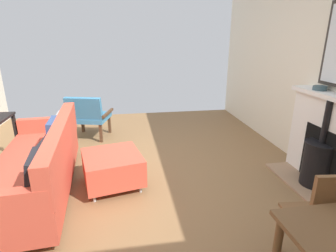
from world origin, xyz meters
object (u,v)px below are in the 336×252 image
dining_chair_near_fireplace (326,217)px  fireplace (327,148)px  sofa (39,165)px  armchair_accent (88,115)px  mantel_bowl_near (320,88)px  ottoman (113,167)px

dining_chair_near_fireplace → fireplace: bearing=-129.2°
fireplace → dining_chair_near_fireplace: 1.48m
sofa → armchair_accent: size_ratio=2.71×
fireplace → dining_chair_near_fireplace: (0.93, 1.14, 0.03)m
mantel_bowl_near → dining_chair_near_fireplace: 1.84m
fireplace → mantel_bowl_near: size_ratio=8.54×
ottoman → armchair_accent: (0.46, -1.65, 0.19)m
fireplace → ottoman: size_ratio=1.68×
mantel_bowl_near → armchair_accent: bearing=-30.9°
mantel_bowl_near → sofa: bearing=-1.1°
mantel_bowl_near → ottoman: (2.46, -0.09, -0.88)m
mantel_bowl_near → dining_chair_near_fireplace: bearing=57.0°
ottoman → dining_chair_near_fireplace: dining_chair_near_fireplace is taller
fireplace → armchair_accent: 3.56m
dining_chair_near_fireplace → mantel_bowl_near: bearing=-123.0°
ottoman → armchair_accent: armchair_accent is taller
sofa → ottoman: size_ratio=2.72×
mantel_bowl_near → dining_chair_near_fireplace: size_ratio=0.18×
fireplace → armchair_accent: size_ratio=1.68×
ottoman → dining_chair_near_fireplace: 2.19m
mantel_bowl_near → armchair_accent: (2.92, -1.75, -0.69)m
fireplace → ottoman: fireplace is taller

